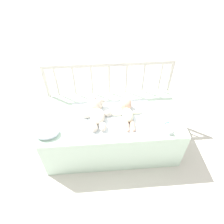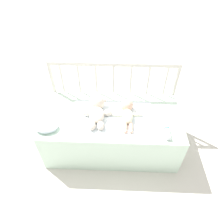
{
  "view_description": "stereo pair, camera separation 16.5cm",
  "coord_description": "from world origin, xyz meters",
  "px_view_note": "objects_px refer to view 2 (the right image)",
  "views": [
    {
      "loc": [
        -0.11,
        -1.37,
        1.84
      ],
      "look_at": [
        0.0,
        -0.01,
        0.52
      ],
      "focal_mm": 32.0,
      "sensor_mm": 36.0,
      "label": 1
    },
    {
      "loc": [
        0.06,
        -1.38,
        1.84
      ],
      "look_at": [
        0.0,
        -0.01,
        0.52
      ],
      "focal_mm": 32.0,
      "sensor_mm": 36.0,
      "label": 2
    }
  ],
  "objects_px": {
    "baby_bottle": "(167,132)",
    "small_pillow": "(46,127)",
    "teddy_bear": "(97,110)",
    "baby": "(127,113)"
  },
  "relations": [
    {
      "from": "baby_bottle",
      "to": "small_pillow",
      "type": "xyz_separation_m",
      "value": [
        -1.09,
        0.02,
        0.01
      ]
    },
    {
      "from": "baby_bottle",
      "to": "small_pillow",
      "type": "height_order",
      "value": "small_pillow"
    },
    {
      "from": "baby",
      "to": "baby_bottle",
      "type": "distance_m",
      "value": 0.41
    },
    {
      "from": "small_pillow",
      "to": "baby",
      "type": "bearing_deg",
      "value": 14.97
    },
    {
      "from": "baby",
      "to": "small_pillow",
      "type": "relative_size",
      "value": 1.81
    },
    {
      "from": "baby_bottle",
      "to": "small_pillow",
      "type": "distance_m",
      "value": 1.09
    },
    {
      "from": "teddy_bear",
      "to": "baby_bottle",
      "type": "height_order",
      "value": "teddy_bear"
    },
    {
      "from": "teddy_bear",
      "to": "small_pillow",
      "type": "xyz_separation_m",
      "value": [
        -0.44,
        -0.21,
        -0.03
      ]
    },
    {
      "from": "teddy_bear",
      "to": "baby",
      "type": "height_order",
      "value": "teddy_bear"
    },
    {
      "from": "baby",
      "to": "small_pillow",
      "type": "xyz_separation_m",
      "value": [
        -0.74,
        -0.2,
        -0.02
      ]
    }
  ]
}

